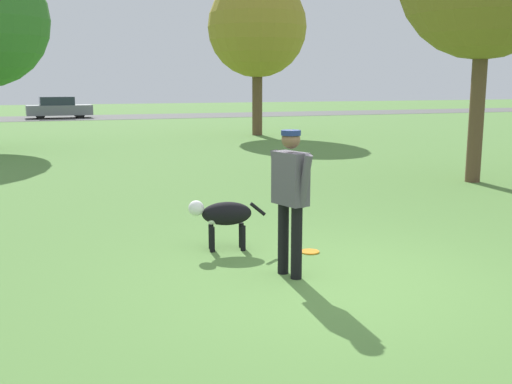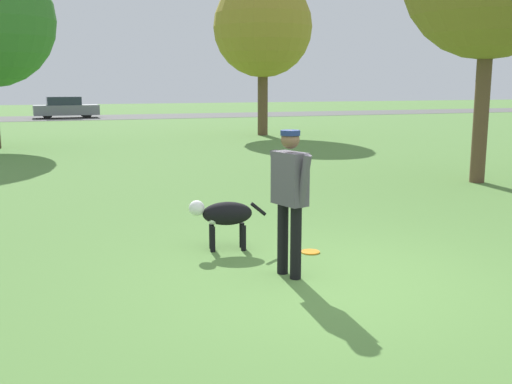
{
  "view_description": "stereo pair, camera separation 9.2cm",
  "coord_description": "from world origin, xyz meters",
  "px_view_note": "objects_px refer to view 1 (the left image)",
  "views": [
    {
      "loc": [
        -2.98,
        -5.9,
        2.24
      ],
      "look_at": [
        -0.52,
        0.99,
        0.9
      ],
      "focal_mm": 42.0,
      "sensor_mm": 36.0,
      "label": 1
    },
    {
      "loc": [
        -2.89,
        -5.93,
        2.24
      ],
      "look_at": [
        -0.52,
        0.99,
        0.9
      ],
      "focal_mm": 42.0,
      "sensor_mm": 36.0,
      "label": 2
    }
  ],
  "objects_px": {
    "dog": "(223,215)",
    "parked_car_grey": "(59,108)",
    "frisbee": "(310,252)",
    "person": "(290,190)",
    "tree_far_right": "(257,28)"
  },
  "relations": [
    {
      "from": "tree_far_right",
      "to": "parked_car_grey",
      "type": "distance_m",
      "value": 18.09
    },
    {
      "from": "frisbee",
      "to": "parked_car_grey",
      "type": "height_order",
      "value": "parked_car_grey"
    },
    {
      "from": "person",
      "to": "parked_car_grey",
      "type": "distance_m",
      "value": 34.16
    },
    {
      "from": "frisbee",
      "to": "tree_far_right",
      "type": "bearing_deg",
      "value": 72.45
    },
    {
      "from": "person",
      "to": "dog",
      "type": "xyz_separation_m",
      "value": [
        -0.42,
        1.33,
        -0.54
      ]
    },
    {
      "from": "dog",
      "to": "parked_car_grey",
      "type": "bearing_deg",
      "value": -77.64
    },
    {
      "from": "person",
      "to": "tree_far_right",
      "type": "bearing_deg",
      "value": 144.53
    },
    {
      "from": "tree_far_right",
      "to": "parked_car_grey",
      "type": "relative_size",
      "value": 1.63
    },
    {
      "from": "frisbee",
      "to": "parked_car_grey",
      "type": "distance_m",
      "value": 33.38
    },
    {
      "from": "person",
      "to": "dog",
      "type": "height_order",
      "value": "person"
    },
    {
      "from": "person",
      "to": "dog",
      "type": "distance_m",
      "value": 1.5
    },
    {
      "from": "dog",
      "to": "frisbee",
      "type": "bearing_deg",
      "value": 164.25
    },
    {
      "from": "person",
      "to": "parked_car_grey",
      "type": "bearing_deg",
      "value": 165.8
    },
    {
      "from": "parked_car_grey",
      "to": "frisbee",
      "type": "bearing_deg",
      "value": -89.0
    },
    {
      "from": "dog",
      "to": "parked_car_grey",
      "type": "relative_size",
      "value": 0.26
    }
  ]
}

